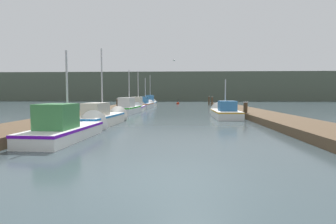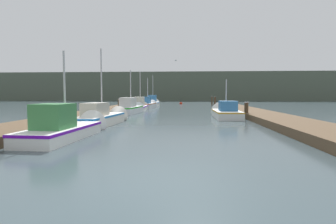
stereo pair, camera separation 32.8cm
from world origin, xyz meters
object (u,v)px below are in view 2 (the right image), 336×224
Objects in this scene: fishing_boat_1 at (103,117)px; fishing_boat_5 at (148,105)px; mooring_piling_2 at (215,101)px; fishing_boat_0 at (69,127)px; channel_buoy at (181,103)px; fishing_boat_2 at (225,112)px; seagull_lead at (176,61)px; fishing_boat_6 at (153,103)px; mooring_piling_1 at (212,101)px; fishing_boat_4 at (140,106)px; fishing_boat_3 at (131,108)px; mooring_piling_3 at (246,110)px; mooring_piling_0 at (119,106)px.

fishing_boat_1 reaches higher than fishing_boat_5.
fishing_boat_0 is at bearing -107.78° from mooring_piling_2.
fishing_boat_5 is at bearing -107.86° from channel_buoy.
fishing_boat_1 is 9.60m from fishing_boat_2.
seagull_lead reaches higher than fishing_boat_1.
fishing_boat_1 is 1.10× the size of fishing_boat_6.
fishing_boat_1 is 10.40× the size of seagull_lead.
fishing_boat_6 is 9.80m from mooring_piling_1.
fishing_boat_4 reaches higher than fishing_boat_5.
fishing_boat_3 is 10.71m from mooring_piling_3.
fishing_boat_3 is 4.76m from fishing_boat_4.
fishing_boat_6 is 3.73× the size of mooring_piling_2.
fishing_boat_2 is at bearing 54.29° from fishing_boat_0.
fishing_boat_2 is at bearing -53.92° from fishing_boat_5.
mooring_piling_3 is at bearing -78.62° from channel_buoy.
channel_buoy is at bearing 59.11° from fishing_boat_6.
mooring_piling_0 is 0.97× the size of mooring_piling_2.
fishing_boat_3 is 20.54m from mooring_piling_1.
fishing_boat_1 is at bearing 92.50° from fishing_boat_0.
fishing_boat_3 is at bearing 154.83° from fishing_boat_2.
mooring_piling_1 is at bearing 66.65° from fishing_boat_3.
fishing_boat_4 is at bearing 135.35° from mooring_piling_3.
mooring_piling_3 reaches higher than channel_buoy.
seagull_lead reaches higher than fishing_boat_2.
fishing_boat_2 is 0.95× the size of fishing_boat_3.
fishing_boat_5 is 4.18× the size of mooring_piling_3.
mooring_piling_1 is at bearing 92.73° from mooring_piling_2.
mooring_piling_3 is (9.35, 4.55, 0.17)m from fishing_boat_1.
fishing_boat_4 reaches higher than fishing_boat_3.
fishing_boat_5 is 16.72m from mooring_piling_3.
mooring_piling_3 is at bearing 47.05° from fishing_boat_0.
mooring_piling_3 is (1.42, -0.86, 0.22)m from fishing_boat_2.
fishing_boat_0 reaches higher than mooring_piling_3.
fishing_boat_3 is (-0.24, 13.77, 0.08)m from fishing_boat_0.
mooring_piling_1 is at bearing 49.88° from fishing_boat_5.
seagull_lead reaches higher than fishing_boat_5.
mooring_piling_0 is at bearing -103.62° from channel_buoy.
fishing_boat_4 is at bearing -132.19° from mooring_piling_2.
mooring_piling_2 is at bearing 55.98° from mooring_piling_0.
seagull_lead is (4.01, -0.78, 4.93)m from fishing_boat_4.
mooring_piling_1 is at bearing 86.72° from fishing_boat_2.
fishing_boat_2 is 0.96× the size of fishing_boat_4.
fishing_boat_2 is 9.84m from mooring_piling_0.
mooring_piling_1 is (9.10, 27.50, 0.28)m from fishing_boat_1.
fishing_boat_5 reaches higher than mooring_piling_1.
fishing_boat_0 reaches higher than channel_buoy.
fishing_boat_3 is 4.63× the size of mooring_piling_3.
fishing_boat_0 is 12.75m from fishing_boat_2.
mooring_piling_2 is (9.29, 28.96, 0.28)m from fishing_boat_0.
fishing_boat_0 is 18.82m from seagull_lead.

